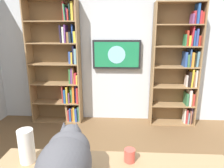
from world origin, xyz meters
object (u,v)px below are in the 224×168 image
at_px(wall_mounted_tv, 117,55).
at_px(cat, 66,160).
at_px(coffee_mug, 130,155).
at_px(paper_towel_roll, 26,146).
at_px(bookshelf_left, 181,67).
at_px(bookshelf_right, 62,66).

distance_m(wall_mounted_tv, cat, 2.62).
bearing_deg(cat, coffee_mug, -146.89).
xyz_separation_m(wall_mounted_tv, paper_towel_roll, (0.57, 2.37, -0.41)).
bearing_deg(paper_towel_roll, coffee_mug, -176.94).
distance_m(bookshelf_left, paper_towel_roll, 2.86).
bearing_deg(bookshelf_right, cat, 107.33).
bearing_deg(bookshelf_right, wall_mounted_tv, -175.23).
bearing_deg(paper_towel_roll, bookshelf_right, -79.38).
xyz_separation_m(bookshelf_left, wall_mounted_tv, (1.13, -0.08, 0.20)).
relative_size(wall_mounted_tv, paper_towel_roll, 3.46).
height_order(cat, paper_towel_roll, cat).
height_order(bookshelf_left, paper_towel_roll, bookshelf_left).
relative_size(wall_mounted_tv, coffee_mug, 9.04).
relative_size(wall_mounted_tv, cat, 1.44).
height_order(wall_mounted_tv, paper_towel_roll, wall_mounted_tv).
bearing_deg(bookshelf_left, wall_mounted_tv, -4.27).
distance_m(bookshelf_left, bookshelf_right, 2.14).
xyz_separation_m(bookshelf_right, cat, (-0.78, 2.50, -0.15)).
distance_m(paper_towel_roll, coffee_mug, 0.75).
bearing_deg(wall_mounted_tv, coffee_mug, 94.13).
distance_m(bookshelf_left, coffee_mug, 2.46).
relative_size(cat, coffee_mug, 6.26).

